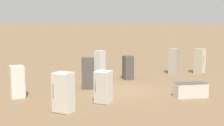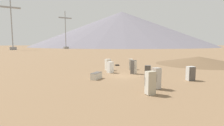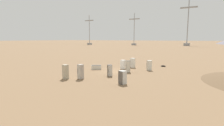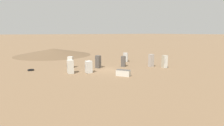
% 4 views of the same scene
% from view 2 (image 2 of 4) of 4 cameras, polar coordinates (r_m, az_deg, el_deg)
% --- Properties ---
extents(ground_plane, '(1000.00, 1000.00, 0.00)m').
position_cam_2_polar(ground_plane, '(22.45, 3.92, -4.15)').
color(ground_plane, '#846647').
extents(mountain_ridge_0, '(266.09, 266.09, 52.78)m').
position_cam_2_polar(mountain_ridge_0, '(272.66, 3.18, 10.95)').
color(mountain_ridge_0, slate).
rests_on(mountain_ridge_0, ground_plane).
extents(dirt_mound, '(16.95, 16.95, 1.51)m').
position_cam_2_polar(dirt_mound, '(39.39, 26.45, 0.80)').
color(dirt_mound, brown).
rests_on(dirt_mound, ground_plane).
extents(power_pylon_0, '(10.85, 3.72, 31.00)m').
position_cam_2_polar(power_pylon_0, '(152.46, -14.89, 8.15)').
color(power_pylon_0, gray).
rests_on(power_pylon_0, ground_plane).
extents(power_pylon_1, '(12.00, 4.11, 34.28)m').
position_cam_2_polar(power_pylon_1, '(136.59, -29.80, 8.21)').
color(power_pylon_1, gray).
rests_on(power_pylon_1, ground_plane).
extents(discarded_fridge_0, '(0.76, 0.80, 1.56)m').
position_cam_2_polar(discarded_fridge_0, '(24.57, -0.60, -1.39)').
color(discarded_fridge_0, white).
rests_on(discarded_fridge_0, ground_plane).
extents(discarded_fridge_1, '(0.87, 0.84, 1.85)m').
position_cam_2_polar(discarded_fridge_1, '(23.81, 7.06, -1.33)').
color(discarded_fridge_1, '#4C4742').
rests_on(discarded_fridge_1, ground_plane).
extents(discarded_fridge_2, '(0.81, 0.73, 1.74)m').
position_cam_2_polar(discarded_fridge_2, '(26.83, -1.37, -0.55)').
color(discarded_fridge_2, silver).
rests_on(discarded_fridge_2, ground_plane).
extents(discarded_fridge_3, '(1.78, 1.56, 0.75)m').
position_cam_2_polar(discarded_fridge_3, '(20.38, -5.13, -4.16)').
color(discarded_fridge_3, beige).
rests_on(discarded_fridge_3, ground_plane).
extents(discarded_fridge_4, '(0.96, 0.92, 1.57)m').
position_cam_2_polar(discarded_fridge_4, '(21.24, 24.28, -3.14)').
color(discarded_fridge_4, silver).
rests_on(discarded_fridge_4, ground_plane).
extents(discarded_fridge_5, '(0.71, 0.72, 1.92)m').
position_cam_2_polar(discarded_fridge_5, '(16.25, 14.29, -4.90)').
color(discarded_fridge_5, '#A89E93').
rests_on(discarded_fridge_5, ground_plane).
extents(discarded_fridge_6, '(0.89, 0.91, 1.67)m').
position_cam_2_polar(discarded_fridge_6, '(27.87, 6.20, -0.40)').
color(discarded_fridge_6, silver).
rests_on(discarded_fridge_6, ground_plane).
extents(discarded_fridge_7, '(0.91, 0.92, 1.61)m').
position_cam_2_polar(discarded_fridge_7, '(20.36, 11.60, -3.05)').
color(discarded_fridge_7, '#4C4742').
rests_on(discarded_fridge_7, ground_plane).
extents(discarded_fridge_8, '(0.83, 0.73, 1.89)m').
position_cam_2_polar(discarded_fridge_8, '(14.35, 12.40, -6.39)').
color(discarded_fridge_8, '#B2A88E').
rests_on(discarded_fridge_8, ground_plane).
extents(scrap_tire, '(0.87, 0.87, 0.18)m').
position_cam_2_polar(scrap_tire, '(32.79, 1.71, -0.69)').
color(scrap_tire, black).
rests_on(scrap_tire, ground_plane).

